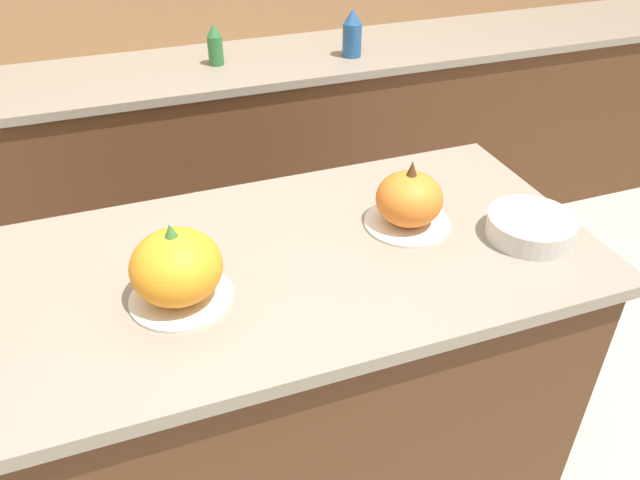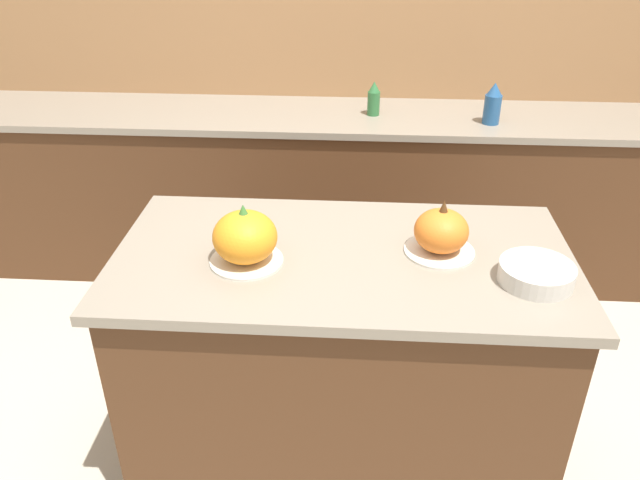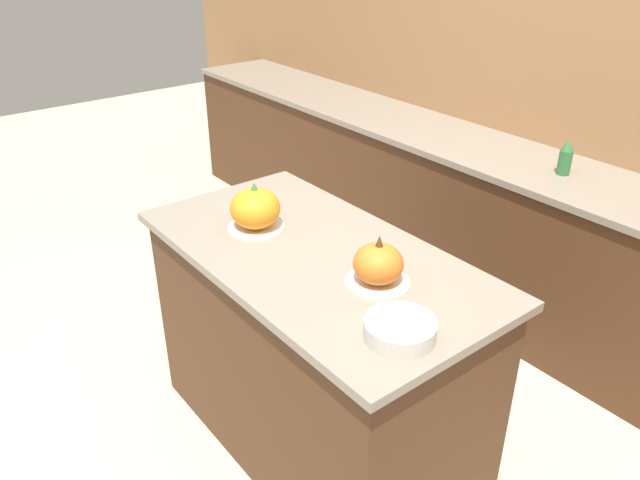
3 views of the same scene
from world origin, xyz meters
TOP-DOWN VIEW (x-y plane):
  - ground_plane at (0.00, 0.00)m, footprint 12.00×12.00m
  - wall_back at (0.00, 1.79)m, footprint 8.00×0.06m
  - kitchen_island at (0.00, 0.00)m, footprint 1.46×0.76m
  - back_counter at (0.00, 1.46)m, footprint 6.00×0.60m
  - pumpkin_cake_left at (-0.30, -0.07)m, footprint 0.23×0.23m
  - pumpkin_cake_right at (0.31, 0.03)m, footprint 0.22×0.22m
  - bottle_tall at (0.69, 1.36)m, footprint 0.08×0.08m
  - bottle_short at (0.11, 1.45)m, footprint 0.06×0.06m
  - mixing_bowl at (0.57, -0.12)m, footprint 0.22×0.22m

SIDE VIEW (x-z plane):
  - ground_plane at x=0.00m, z-range 0.00..0.00m
  - back_counter at x=0.00m, z-range 0.00..0.93m
  - kitchen_island at x=0.00m, z-range 0.00..0.95m
  - mixing_bowl at x=0.57m, z-range 0.94..1.00m
  - bottle_short at x=0.11m, z-range 0.92..1.10m
  - pumpkin_cake_right at x=0.31m, z-range 0.92..1.11m
  - bottle_tall at x=0.69m, z-range 0.92..1.13m
  - pumpkin_cake_left at x=-0.30m, z-range 0.93..1.13m
  - wall_back at x=0.00m, z-range 0.00..2.50m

